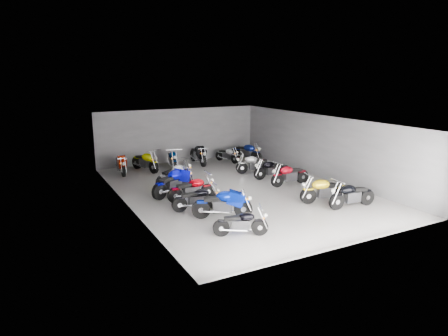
{
  "coord_description": "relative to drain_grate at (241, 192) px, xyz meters",
  "views": [
    {
      "loc": [
        -8.7,
        -15.43,
        5.23
      ],
      "look_at": [
        -0.41,
        0.4,
        1.0
      ],
      "focal_mm": 32.0,
      "sensor_mm": 36.0,
      "label": 1
    }
  ],
  "objects": [
    {
      "name": "motorcycle_right_a",
      "position": [
        2.88,
        -3.81,
        0.51
      ],
      "size": [
        2.16,
        0.47,
        0.95
      ],
      "rotation": [
        0.0,
        0.0,
        1.48
      ],
      "color": "black",
      "rests_on": "ground"
    },
    {
      "name": "motorcycle_back_f",
      "position": [
        3.72,
        5.79,
        0.54
      ],
      "size": [
        0.95,
        2.17,
        1.0
      ],
      "rotation": [
        0.0,
        0.0,
        3.51
      ],
      "color": "black",
      "rests_on": "ground"
    },
    {
      "name": "motorcycle_back_b",
      "position": [
        -2.62,
        5.97,
        0.55
      ],
      "size": [
        0.87,
        2.23,
        1.01
      ],
      "rotation": [
        0.0,
        0.0,
        3.46
      ],
      "color": "black",
      "rests_on": "ground"
    },
    {
      "name": "motorcycle_back_c",
      "position": [
        -1.09,
        5.83,
        0.54
      ],
      "size": [
        0.66,
        2.25,
        1.0
      ],
      "rotation": [
        0.0,
        0.0,
        2.93
      ],
      "color": "black",
      "rests_on": "ground"
    },
    {
      "name": "motorcycle_back_e",
      "position": [
        2.47,
        5.93,
        0.45
      ],
      "size": [
        0.69,
        1.84,
        0.83
      ],
      "rotation": [
        0.0,
        0.0,
        3.45
      ],
      "color": "black",
      "rests_on": "ground"
    },
    {
      "name": "wall_right",
      "position": [
        5.0,
        0.5,
        1.59
      ],
      "size": [
        0.1,
        14.0,
        3.2
      ],
      "primitive_type": "cube",
      "color": "slate",
      "rests_on": "ground"
    },
    {
      "name": "motorcycle_left_c",
      "position": [
        -2.72,
        -1.26,
        0.47
      ],
      "size": [
        1.96,
        0.49,
        0.87
      ],
      "rotation": [
        0.0,
        0.0,
        -1.73
      ],
      "color": "black",
      "rests_on": "ground"
    },
    {
      "name": "wall_back",
      "position": [
        0.0,
        7.5,
        1.59
      ],
      "size": [
        10.0,
        0.1,
        3.2
      ],
      "primitive_type": "cube",
      "color": "slate",
      "rests_on": "ground"
    },
    {
      "name": "motorcycle_right_d",
      "position": [
        2.67,
        -0.0,
        0.51
      ],
      "size": [
        2.14,
        0.42,
        0.94
      ],
      "rotation": [
        0.0,
        0.0,
        1.58
      ],
      "color": "black",
      "rests_on": "ground"
    },
    {
      "name": "motorcycle_back_d",
      "position": [
        0.68,
        6.25,
        0.57
      ],
      "size": [
        0.5,
        2.39,
        1.05
      ],
      "rotation": [
        0.0,
        0.0,
        3.08
      ],
      "color": "black",
      "rests_on": "ground"
    },
    {
      "name": "motorcycle_left_a",
      "position": [
        -2.46,
        -4.25,
        0.44
      ],
      "size": [
        1.73,
        0.87,
        0.81
      ],
      "rotation": [
        0.0,
        0.0,
        -1.99
      ],
      "color": "black",
      "rests_on": "ground"
    },
    {
      "name": "motorcycle_left_e",
      "position": [
        -2.81,
        1.07,
        0.57
      ],
      "size": [
        2.26,
        1.13,
        1.06
      ],
      "rotation": [
        0.0,
        0.0,
        -1.15
      ],
      "color": "black",
      "rests_on": "ground"
    },
    {
      "name": "motorcycle_right_f",
      "position": [
        2.45,
        2.8,
        0.5
      ],
      "size": [
        2.05,
        0.79,
        0.93
      ],
      "rotation": [
        0.0,
        0.0,
        1.26
      ],
      "color": "black",
      "rests_on": "ground"
    },
    {
      "name": "ground",
      "position": [
        0.0,
        0.5,
        -0.01
      ],
      "size": [
        14.0,
        14.0,
        0.0
      ],
      "primitive_type": "plane",
      "color": "gray",
      "rests_on": "ground"
    },
    {
      "name": "motorcycle_left_f",
      "position": [
        -2.23,
        2.44,
        0.53
      ],
      "size": [
        2.13,
        0.94,
        0.98
      ],
      "rotation": [
        0.0,
        0.0,
        -1.2
      ],
      "color": "black",
      "rests_on": "ground"
    },
    {
      "name": "motorcycle_right_b",
      "position": [
        2.36,
        -2.85,
        0.53
      ],
      "size": [
        2.19,
        0.76,
        0.98
      ],
      "rotation": [
        0.0,
        0.0,
        1.29
      ],
      "color": "black",
      "rests_on": "ground"
    },
    {
      "name": "motorcycle_left_b",
      "position": [
        -2.23,
        -2.5,
        0.54
      ],
      "size": [
        2.11,
        1.09,
        0.99
      ],
      "rotation": [
        0.0,
        0.0,
        -2.0
      ],
      "color": "black",
      "rests_on": "ground"
    },
    {
      "name": "motorcycle_right_e",
      "position": [
        2.64,
        1.43,
        0.49
      ],
      "size": [
        2.05,
        0.49,
        0.9
      ],
      "rotation": [
        0.0,
        0.0,
        1.43
      ],
      "color": "black",
      "rests_on": "ground"
    },
    {
      "name": "drain_grate",
      "position": [
        0.0,
        0.0,
        0.0
      ],
      "size": [
        0.32,
        0.32,
        0.01
      ],
      "primitive_type": "cube",
      "color": "black",
      "rests_on": "ground"
    },
    {
      "name": "ceiling",
      "position": [
        0.0,
        0.5,
        3.21
      ],
      "size": [
        10.0,
        14.0,
        0.04
      ],
      "primitive_type": "cube",
      "color": "black",
      "rests_on": "wall_back"
    },
    {
      "name": "motorcycle_left_d",
      "position": [
        -2.41,
        -0.05,
        0.5
      ],
      "size": [
        2.11,
        0.44,
        0.93
      ],
      "rotation": [
        0.0,
        0.0,
        -1.62
      ],
      "color": "black",
      "rests_on": "ground"
    },
    {
      "name": "motorcycle_back_a",
      "position": [
        -3.95,
        6.03,
        0.52
      ],
      "size": [
        0.47,
        2.19,
        0.96
      ],
      "rotation": [
        0.0,
        0.0,
        3.07
      ],
      "color": "black",
      "rests_on": "ground"
    },
    {
      "name": "wall_left",
      "position": [
        -5.0,
        0.5,
        1.59
      ],
      "size": [
        0.1,
        14.0,
        3.2
      ],
      "primitive_type": "cube",
      "color": "slate",
      "rests_on": "ground"
    }
  ]
}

